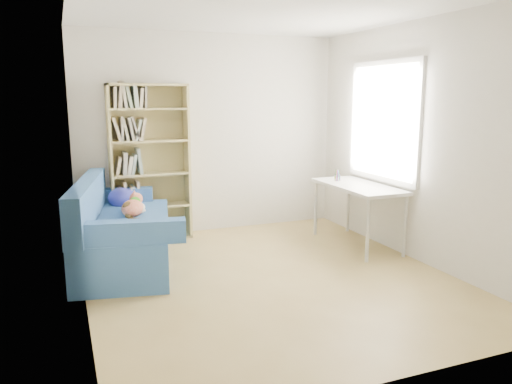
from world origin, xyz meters
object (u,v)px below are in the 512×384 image
(bookshelf, at_px, (150,169))
(desk, at_px, (358,190))
(pen_cup, at_px, (337,177))
(sofa, at_px, (121,232))

(bookshelf, distance_m, desk, 2.57)
(bookshelf, relative_size, desk, 1.51)
(bookshelf, relative_size, pen_cup, 13.21)
(sofa, height_order, desk, sofa)
(desk, xyz_separation_m, pen_cup, (-0.09, 0.34, 0.12))
(sofa, relative_size, bookshelf, 1.06)
(pen_cup, bearing_deg, desk, -75.00)
(bookshelf, xyz_separation_m, desk, (2.27, -1.19, -0.21))
(bookshelf, bearing_deg, sofa, -119.35)
(sofa, xyz_separation_m, desk, (2.76, -0.33, 0.33))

